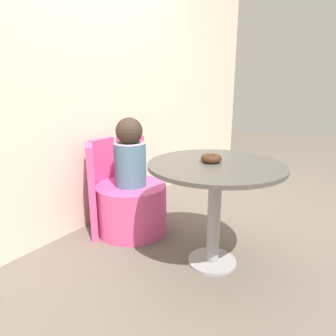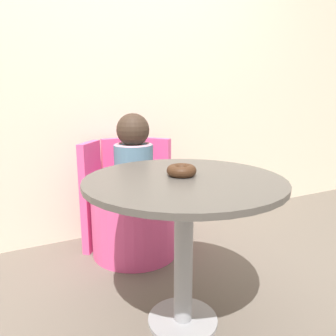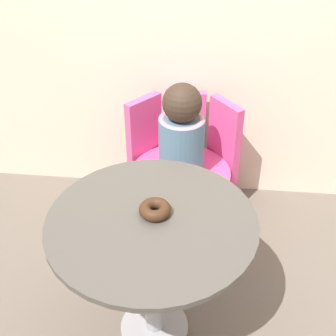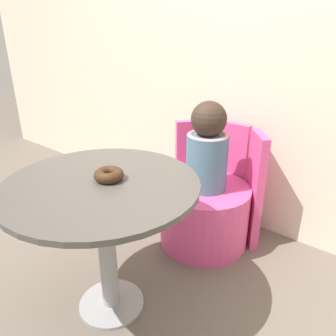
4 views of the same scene
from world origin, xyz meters
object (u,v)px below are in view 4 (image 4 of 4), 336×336
tub_chair (204,215)px  child_figure (207,149)px  donut (108,175)px  round_table (103,208)px

tub_chair → child_figure: 0.45m
tub_chair → donut: donut is taller
round_table → donut: donut is taller
round_table → child_figure: child_figure is taller
child_figure → round_table: bearing=-94.5°
tub_chair → child_figure: (0.00, 0.00, 0.45)m
tub_chair → donut: 0.89m
child_figure → donut: size_ratio=4.11×
round_table → child_figure: 0.76m
tub_chair → round_table: bearing=-94.5°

